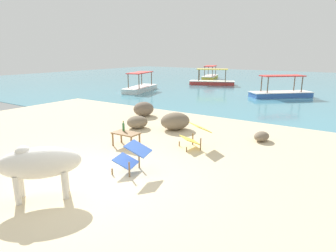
{
  "coord_description": "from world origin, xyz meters",
  "views": [
    {
      "loc": [
        4.46,
        -3.66,
        2.63
      ],
      "look_at": [
        -0.03,
        3.0,
        0.55
      ],
      "focal_mm": 30.59,
      "sensor_mm": 36.0,
      "label": 1
    }
  ],
  "objects_px": {
    "low_bench_table": "(126,135)",
    "deck_chair_far": "(195,134)",
    "boat_red": "(212,81)",
    "boat_yellow": "(210,76)",
    "boat_white": "(141,87)",
    "cow": "(37,164)",
    "boat_blue": "(281,92)",
    "bottle": "(123,127)",
    "deck_chair_near": "(132,156)"
  },
  "relations": [
    {
      "from": "cow",
      "to": "boat_white",
      "type": "xyz_separation_m",
      "value": [
        -8.03,
        12.69,
        -0.42
      ]
    },
    {
      "from": "deck_chair_near",
      "to": "boat_white",
      "type": "bearing_deg",
      "value": -67.43
    },
    {
      "from": "cow",
      "to": "boat_blue",
      "type": "distance_m",
      "value": 15.33
    },
    {
      "from": "boat_blue",
      "to": "bottle",
      "type": "bearing_deg",
      "value": 39.56
    },
    {
      "from": "low_bench_table",
      "to": "boat_red",
      "type": "relative_size",
      "value": 0.2
    },
    {
      "from": "boat_yellow",
      "to": "deck_chair_far",
      "type": "bearing_deg",
      "value": -171.9
    },
    {
      "from": "cow",
      "to": "bottle",
      "type": "height_order",
      "value": "cow"
    },
    {
      "from": "boat_blue",
      "to": "boat_white",
      "type": "height_order",
      "value": "same"
    },
    {
      "from": "cow",
      "to": "deck_chair_near",
      "type": "bearing_deg",
      "value": -158.33
    },
    {
      "from": "bottle",
      "to": "deck_chair_near",
      "type": "bearing_deg",
      "value": -42.41
    },
    {
      "from": "low_bench_table",
      "to": "boat_white",
      "type": "relative_size",
      "value": 0.2
    },
    {
      "from": "cow",
      "to": "deck_chair_near",
      "type": "distance_m",
      "value": 1.95
    },
    {
      "from": "boat_red",
      "to": "low_bench_table",
      "type": "bearing_deg",
      "value": 84.87
    },
    {
      "from": "cow",
      "to": "boat_white",
      "type": "bearing_deg",
      "value": -107.13
    },
    {
      "from": "low_bench_table",
      "to": "boat_white",
      "type": "xyz_separation_m",
      "value": [
        -7.31,
        9.57,
        -0.08
      ]
    },
    {
      "from": "boat_yellow",
      "to": "boat_white",
      "type": "bearing_deg",
      "value": 164.38
    },
    {
      "from": "cow",
      "to": "boat_red",
      "type": "height_order",
      "value": "boat_red"
    },
    {
      "from": "cow",
      "to": "boat_white",
      "type": "height_order",
      "value": "boat_white"
    },
    {
      "from": "bottle",
      "to": "boat_blue",
      "type": "bearing_deg",
      "value": 82.74
    },
    {
      "from": "bottle",
      "to": "deck_chair_near",
      "type": "relative_size",
      "value": 0.34
    },
    {
      "from": "low_bench_table",
      "to": "boat_yellow",
      "type": "bearing_deg",
      "value": 108.04
    },
    {
      "from": "cow",
      "to": "low_bench_table",
      "type": "xyz_separation_m",
      "value": [
        -0.72,
        3.12,
        -0.34
      ]
    },
    {
      "from": "low_bench_table",
      "to": "deck_chair_far",
      "type": "xyz_separation_m",
      "value": [
        1.69,
        0.96,
        0.05
      ]
    },
    {
      "from": "boat_white",
      "to": "boat_yellow",
      "type": "height_order",
      "value": "same"
    },
    {
      "from": "bottle",
      "to": "boat_white",
      "type": "height_order",
      "value": "boat_white"
    },
    {
      "from": "deck_chair_far",
      "to": "boat_yellow",
      "type": "height_order",
      "value": "boat_yellow"
    },
    {
      "from": "cow",
      "to": "boat_white",
      "type": "distance_m",
      "value": 15.02
    },
    {
      "from": "boat_blue",
      "to": "cow",
      "type": "bearing_deg",
      "value": 44.4
    },
    {
      "from": "bottle",
      "to": "deck_chair_far",
      "type": "bearing_deg",
      "value": 25.07
    },
    {
      "from": "bottle",
      "to": "boat_blue",
      "type": "height_order",
      "value": "boat_blue"
    },
    {
      "from": "boat_blue",
      "to": "deck_chair_far",
      "type": "bearing_deg",
      "value": 48.44
    },
    {
      "from": "low_bench_table",
      "to": "boat_red",
      "type": "height_order",
      "value": "boat_red"
    },
    {
      "from": "boat_yellow",
      "to": "low_bench_table",
      "type": "bearing_deg",
      "value": -176.9
    },
    {
      "from": "deck_chair_near",
      "to": "low_bench_table",
      "type": "bearing_deg",
      "value": -59.78
    },
    {
      "from": "bottle",
      "to": "boat_red",
      "type": "xyz_separation_m",
      "value": [
        -4.77,
        15.85,
        -0.27
      ]
    },
    {
      "from": "low_bench_table",
      "to": "boat_blue",
      "type": "bearing_deg",
      "value": 81.86
    },
    {
      "from": "boat_white",
      "to": "cow",
      "type": "bearing_deg",
      "value": -162.82
    },
    {
      "from": "cow",
      "to": "deck_chair_near",
      "type": "relative_size",
      "value": 1.81
    },
    {
      "from": "cow",
      "to": "boat_yellow",
      "type": "bearing_deg",
      "value": -120.53
    },
    {
      "from": "boat_white",
      "to": "boat_yellow",
      "type": "relative_size",
      "value": 1.0
    },
    {
      "from": "deck_chair_far",
      "to": "boat_blue",
      "type": "distance_m",
      "value": 11.23
    },
    {
      "from": "low_bench_table",
      "to": "boat_blue",
      "type": "height_order",
      "value": "boat_blue"
    },
    {
      "from": "boat_red",
      "to": "bottle",
      "type": "bearing_deg",
      "value": 84.41
    },
    {
      "from": "deck_chair_near",
      "to": "deck_chair_far",
      "type": "relative_size",
      "value": 0.95
    },
    {
      "from": "boat_red",
      "to": "deck_chair_far",
      "type": "bearing_deg",
      "value": 91.52
    },
    {
      "from": "low_bench_table",
      "to": "boat_red",
      "type": "xyz_separation_m",
      "value": [
        -4.94,
        15.95,
        -0.08
      ]
    },
    {
      "from": "boat_white",
      "to": "bottle",
      "type": "bearing_deg",
      "value": -158.17
    },
    {
      "from": "boat_yellow",
      "to": "boat_red",
      "type": "distance_m",
      "value": 5.58
    },
    {
      "from": "deck_chair_far",
      "to": "boat_yellow",
      "type": "relative_size",
      "value": 0.24
    },
    {
      "from": "bottle",
      "to": "cow",
      "type": "bearing_deg",
      "value": -74.44
    }
  ]
}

